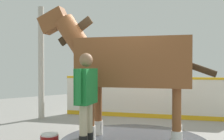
% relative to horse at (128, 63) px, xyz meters
% --- Properties ---
extents(ground_plane, '(16.00, 16.00, 0.02)m').
position_rel_horse_xyz_m(ground_plane, '(-0.40, -0.19, -1.51)').
color(ground_plane, gray).
extents(wet_patch, '(2.87, 2.87, 0.00)m').
position_rel_horse_xyz_m(wet_patch, '(-0.08, 0.10, -1.50)').
color(wet_patch, '#42444C').
rests_on(wet_patch, ground).
extents(barrier_wall, '(3.00, 3.92, 1.15)m').
position_rel_horse_xyz_m(barrier_wall, '(-1.94, -1.31, -0.97)').
color(barrier_wall, silver).
rests_on(barrier_wall, ground).
extents(roof_post_near, '(0.16, 0.16, 3.07)m').
position_rel_horse_xyz_m(roof_post_near, '(0.44, -3.07, 0.04)').
color(roof_post_near, '#B7B2A8').
rests_on(roof_post_near, ground).
extents(horse, '(2.33, 2.94, 2.67)m').
position_rel_horse_xyz_m(horse, '(0.00, 0.00, 0.00)').
color(horse, brown).
rests_on(horse, ground).
extents(handler, '(0.58, 0.45, 1.66)m').
position_rel_horse_xyz_m(handler, '(1.07, 0.18, -0.54)').
color(handler, black).
rests_on(handler, ground).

